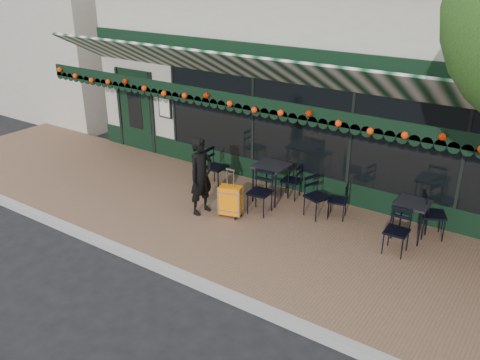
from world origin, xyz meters
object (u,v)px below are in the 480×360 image
Objects in this scene: chair_a_right at (433,215)px; chair_a_front at (397,232)px; suitcase at (231,201)px; chair_a_left at (338,201)px; cafe_table_b at (271,168)px; chair_solo at (216,168)px; chair_b_left at (291,181)px; chair_b_front at (260,193)px; cafe_table_a at (412,206)px; woman at (201,176)px; chair_b_right at (317,197)px.

chair_a_front is (-0.37, -0.97, -0.03)m from chair_a_right.
chair_a_left is at bearing 16.21° from suitcase.
cafe_table_b is at bearing -102.36° from chair_a_left.
cafe_table_b is 0.91× the size of chair_solo.
chair_b_left reaches higher than chair_a_left.
suitcase is at bearing -30.13° from chair_b_left.
suitcase is 0.63m from chair_b_front.
chair_b_front reaches higher than cafe_table_a.
cafe_table_b is at bearing 59.56° from suitcase.
woman reaches higher than cafe_table_a.
chair_a_front reaches higher than cafe_table_a.
chair_a_left is at bearing 66.96° from chair_b_left.
chair_solo is (-2.61, 0.06, 0.02)m from chair_b_right.
chair_a_right is (3.63, 1.48, 0.10)m from suitcase.
chair_a_front reaches higher than cafe_table_b.
chair_solo is (-4.41, 0.54, 0.04)m from chair_a_front.
suitcase is at bearing -172.74° from chair_a_front.
chair_b_front is (-2.85, -0.04, 0.03)m from chair_a_front.
chair_solo is at bearing -177.98° from cafe_table_a.
woman is at bearing -171.41° from chair_a_front.
chair_a_left is at bearing -178.72° from cafe_table_a.
suitcase is 1.23× the size of chair_a_front.
chair_b_front is at bearing -77.84° from chair_a_left.
chair_a_right is at bearing 80.93° from chair_b_left.
chair_a_front is (1.43, -0.66, 0.04)m from chair_a_left.
chair_b_front is (0.13, -0.65, -0.30)m from cafe_table_b.
chair_a_front is 0.93× the size of chair_b_front.
chair_b_right reaches higher than chair_a_left.
chair_b_left is at bearing -77.58° from chair_solo.
cafe_table_a is at bearing 3.63° from suitcase.
chair_solo is (-1.56, 0.58, 0.01)m from chair_b_front.
chair_a_front is 0.92× the size of chair_solo.
chair_b_front is at bearing 32.37° from suitcase.
chair_a_front is 1.06× the size of chair_b_left.
chair_a_right is 2.23m from chair_b_right.
chair_solo is (-1.73, -0.44, 0.06)m from chair_b_left.
chair_b_right is (1.46, 0.98, 0.09)m from suitcase.
chair_a_right is 0.99× the size of chair_b_front.
cafe_table_a is 0.98× the size of chair_a_left.
chair_a_left is (-1.47, -0.03, -0.28)m from cafe_table_a.
cafe_table_b is 1.46m from chair_solo.
cafe_table_a is at bearing -89.76° from chair_solo.
chair_b_left is at bearing 80.80° from chair_b_right.
cafe_table_b is at bearing -47.97° from chair_b_left.
chair_a_right is 4.80m from chair_solo.
chair_b_left is at bearing 174.12° from cafe_table_a.
chair_b_left is 1.78m from chair_solo.
cafe_table_b is 0.93× the size of chair_a_right.
chair_b_left is at bearing -28.94° from woman.
chair_a_front reaches higher than chair_b_left.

